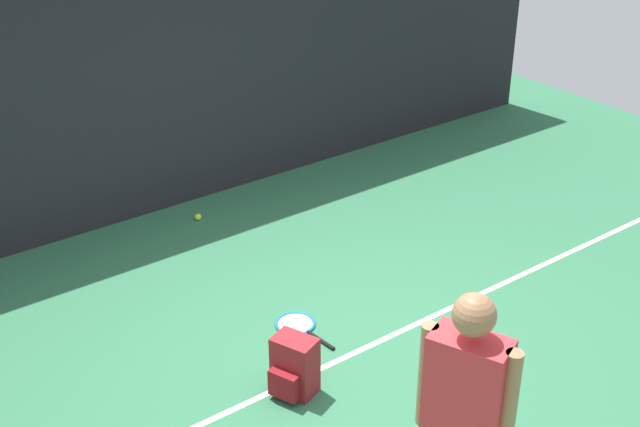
# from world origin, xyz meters

# --- Properties ---
(ground_plane) EXTENTS (12.00, 12.00, 0.00)m
(ground_plane) POSITION_xyz_m (0.00, 0.00, 0.00)
(ground_plane) COLOR #2D6B47
(back_fence) EXTENTS (10.00, 0.10, 2.46)m
(back_fence) POSITION_xyz_m (0.00, 3.00, 1.23)
(back_fence) COLOR black
(back_fence) RESTS_ON ground
(court_line) EXTENTS (9.00, 0.05, 0.00)m
(court_line) POSITION_xyz_m (0.00, -0.05, 0.00)
(court_line) COLOR white
(court_line) RESTS_ON ground
(tennis_player) EXTENTS (0.36, 0.50, 1.70)m
(tennis_player) POSITION_xyz_m (-0.71, -1.79, 0.97)
(tennis_player) COLOR black
(tennis_player) RESTS_ON ground
(tennis_racket) EXTENTS (0.35, 0.63, 0.03)m
(tennis_racket) POSITION_xyz_m (-0.15, 0.49, 0.01)
(tennis_racket) COLOR black
(tennis_racket) RESTS_ON ground
(backpack) EXTENTS (0.36, 0.35, 0.44)m
(backpack) POSITION_xyz_m (-0.63, -0.14, 0.21)
(backpack) COLOR maroon
(backpack) RESTS_ON ground
(tennis_ball_near_player) EXTENTS (0.07, 0.07, 0.07)m
(tennis_ball_near_player) POSITION_xyz_m (0.11, 2.54, 0.03)
(tennis_ball_near_player) COLOR #CCE033
(tennis_ball_near_player) RESTS_ON ground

